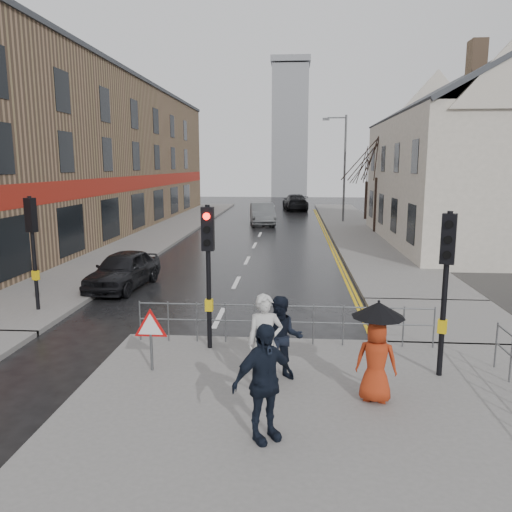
% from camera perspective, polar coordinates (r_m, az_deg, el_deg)
% --- Properties ---
extents(ground, '(120.00, 120.00, 0.00)m').
position_cam_1_polar(ground, '(12.03, -6.41, -11.29)').
color(ground, black).
rests_on(ground, ground).
extents(near_pavement, '(10.00, 9.00, 0.14)m').
position_cam_1_polar(near_pavement, '(8.69, 9.96, -19.85)').
color(near_pavement, '#605E5B').
rests_on(near_pavement, ground).
extents(left_pavement, '(4.00, 44.00, 0.14)m').
position_cam_1_polar(left_pavement, '(35.33, -9.92, 3.10)').
color(left_pavement, '#605E5B').
rests_on(left_pavement, ground).
extents(right_pavement, '(4.00, 40.00, 0.14)m').
position_cam_1_polar(right_pavement, '(36.50, 11.13, 3.29)').
color(right_pavement, '#605E5B').
rests_on(right_pavement, ground).
extents(pavement_bridge_right, '(4.00, 4.20, 0.14)m').
position_cam_1_polar(pavement_bridge_right, '(15.27, 20.83, -6.91)').
color(pavement_bridge_right, '#605E5B').
rests_on(pavement_bridge_right, ground).
extents(building_left_terrace, '(8.00, 42.00, 10.00)m').
position_cam_1_polar(building_left_terrace, '(35.89, -19.27, 10.69)').
color(building_left_terrace, '#87674D').
rests_on(building_left_terrace, ground).
extents(building_right_cream, '(9.00, 16.40, 10.10)m').
position_cam_1_polar(building_right_cream, '(30.61, 23.47, 10.17)').
color(building_right_cream, beige).
rests_on(building_right_cream, ground).
extents(church_tower, '(5.00, 5.00, 18.00)m').
position_cam_1_polar(church_tower, '(73.12, 3.89, 13.90)').
color(church_tower, gray).
rests_on(church_tower, ground).
extents(traffic_signal_near_left, '(0.28, 0.27, 3.40)m').
position_cam_1_polar(traffic_signal_near_left, '(11.51, -5.49, 0.48)').
color(traffic_signal_near_left, black).
rests_on(traffic_signal_near_left, near_pavement).
extents(traffic_signal_near_right, '(0.34, 0.33, 3.40)m').
position_cam_1_polar(traffic_signal_near_right, '(10.61, 20.94, -1.00)').
color(traffic_signal_near_right, black).
rests_on(traffic_signal_near_right, near_pavement).
extents(traffic_signal_far_left, '(0.34, 0.33, 3.40)m').
position_cam_1_polar(traffic_signal_far_left, '(16.05, -24.20, 2.41)').
color(traffic_signal_far_left, black).
rests_on(traffic_signal_far_left, left_pavement).
extents(guard_railing_front, '(7.14, 0.04, 1.00)m').
position_cam_1_polar(guard_railing_front, '(12.11, 3.21, -6.77)').
color(guard_railing_front, '#595B5E').
rests_on(guard_railing_front, near_pavement).
extents(warning_sign, '(0.80, 0.07, 1.35)m').
position_cam_1_polar(warning_sign, '(10.75, -11.96, -8.21)').
color(warning_sign, '#595B5E').
rests_on(warning_sign, near_pavement).
extents(street_lamp, '(1.83, 0.25, 8.00)m').
position_cam_1_polar(street_lamp, '(39.15, 9.85, 10.60)').
color(street_lamp, '#595B5E').
rests_on(street_lamp, right_pavement).
extents(tree_near, '(2.40, 2.40, 6.58)m').
position_cam_1_polar(tree_near, '(33.42, 13.79, 11.27)').
color(tree_near, black).
rests_on(tree_near, right_pavement).
extents(tree_far, '(2.40, 2.40, 5.64)m').
position_cam_1_polar(tree_far, '(41.39, 12.62, 10.09)').
color(tree_far, black).
rests_on(tree_far, right_pavement).
extents(pedestrian_a, '(0.73, 0.53, 1.88)m').
position_cam_1_polar(pedestrian_a, '(9.68, 1.03, -9.86)').
color(pedestrian_a, '#B7B7B3').
rests_on(pedestrian_a, near_pavement).
extents(pedestrian_b, '(0.87, 0.69, 1.72)m').
position_cam_1_polar(pedestrian_b, '(10.13, 3.01, -9.39)').
color(pedestrian_b, black).
rests_on(pedestrian_b, near_pavement).
extents(pedestrian_with_umbrella, '(0.96, 0.96, 1.88)m').
position_cam_1_polar(pedestrian_with_umbrella, '(9.42, 13.65, -9.86)').
color(pedestrian_with_umbrella, '#A52F13').
rests_on(pedestrian_with_umbrella, near_pavement).
extents(pedestrian_d, '(1.18, 1.03, 1.90)m').
position_cam_1_polar(pedestrian_d, '(7.99, 0.89, -14.26)').
color(pedestrian_d, black).
rests_on(pedestrian_d, near_pavement).
extents(car_parked, '(2.03, 4.14, 1.36)m').
position_cam_1_polar(car_parked, '(18.74, -14.94, -1.53)').
color(car_parked, black).
rests_on(car_parked, ground).
extents(car_mid, '(2.34, 5.08, 1.61)m').
position_cam_1_polar(car_mid, '(37.73, 0.73, 4.83)').
color(car_mid, '#4C4F52').
rests_on(car_mid, ground).
extents(car_far, '(2.76, 5.67, 1.59)m').
position_cam_1_polar(car_far, '(50.27, 4.50, 6.16)').
color(car_far, black).
rests_on(car_far, ground).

